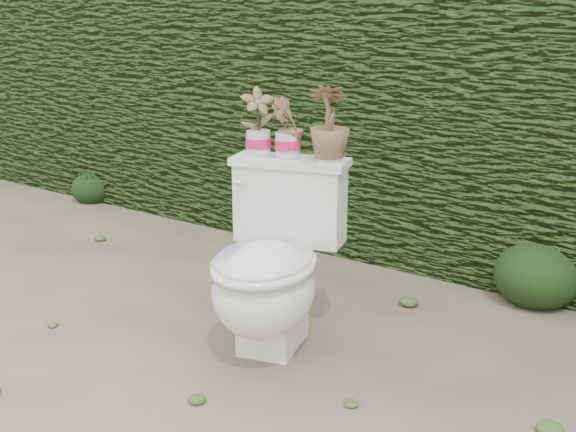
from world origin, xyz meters
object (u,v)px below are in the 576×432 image
Objects in this scene: potted_plant_center at (288,130)px; potted_plant_left at (258,124)px; toilet at (271,269)px; potted_plant_right at (330,125)px.

potted_plant_left is at bearing -30.98° from potted_plant_center.
toilet is 0.64m from potted_plant_right.
potted_plant_left is at bearing -8.72° from potted_plant_right.
potted_plant_right is (0.18, 0.05, 0.03)m from potted_plant_center.
potted_plant_right reaches higher than potted_plant_left.
potted_plant_center is at bearing -31.63° from potted_plant_left.
toilet is 3.20× the size of potted_plant_center.
potted_plant_center is at bearing -8.72° from potted_plant_right.
potted_plant_left is 0.32m from potted_plant_right.
potted_plant_right is (0.31, 0.08, 0.01)m from potted_plant_left.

